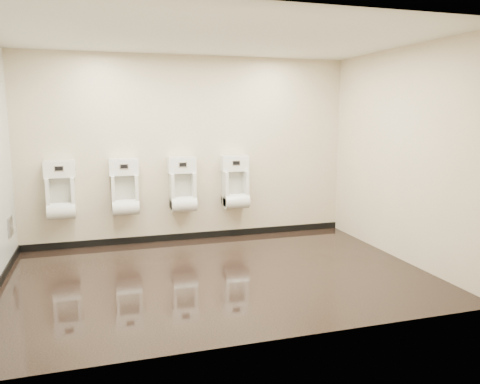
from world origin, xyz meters
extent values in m
cube|color=black|center=(0.00, 0.00, 0.00)|extent=(5.00, 3.50, 0.00)
cube|color=silver|center=(0.00, 0.00, 2.80)|extent=(5.00, 3.50, 0.00)
cube|color=beige|center=(0.00, 1.75, 1.40)|extent=(5.00, 0.02, 2.80)
cube|color=beige|center=(0.00, -1.75, 1.40)|extent=(5.00, 0.02, 2.80)
cube|color=beige|center=(2.50, 0.00, 1.40)|extent=(0.02, 3.50, 2.80)
cube|color=black|center=(0.00, 1.74, 0.05)|extent=(5.00, 0.02, 0.10)
cube|color=#9E9EA3|center=(-2.48, 1.20, 0.50)|extent=(0.03, 0.25, 0.25)
cylinder|color=silver|center=(-2.46, 1.20, 0.50)|extent=(0.02, 0.04, 0.04)
cube|color=silver|center=(-1.87, 1.61, 0.79)|extent=(0.38, 0.27, 0.53)
cube|color=silver|center=(-1.87, 1.70, 0.83)|extent=(0.28, 0.01, 0.41)
cylinder|color=silver|center=(-1.87, 1.54, 0.60)|extent=(0.38, 0.23, 0.23)
cube|color=silver|center=(-1.87, 1.65, 1.18)|extent=(0.42, 0.20, 0.23)
cube|color=black|center=(-1.87, 1.55, 1.20)|extent=(0.10, 0.01, 0.06)
cube|color=silver|center=(-1.87, 1.55, 1.20)|extent=(0.13, 0.01, 0.08)
cylinder|color=silver|center=(-1.66, 1.65, 1.18)|extent=(0.01, 0.03, 0.03)
cube|color=silver|center=(-1.00, 1.61, 0.79)|extent=(0.38, 0.27, 0.53)
cube|color=silver|center=(-1.00, 1.70, 0.83)|extent=(0.28, 0.01, 0.41)
cylinder|color=silver|center=(-1.00, 1.54, 0.60)|extent=(0.38, 0.23, 0.23)
cube|color=silver|center=(-1.00, 1.65, 1.18)|extent=(0.42, 0.20, 0.23)
cube|color=black|center=(-1.00, 1.55, 1.20)|extent=(0.10, 0.01, 0.06)
cube|color=silver|center=(-1.00, 1.55, 1.20)|extent=(0.13, 0.01, 0.08)
cylinder|color=silver|center=(-0.79, 1.65, 1.18)|extent=(0.01, 0.03, 0.03)
cube|color=silver|center=(-0.15, 1.61, 0.79)|extent=(0.38, 0.27, 0.53)
cube|color=silver|center=(-0.15, 1.70, 0.83)|extent=(0.28, 0.01, 0.41)
cylinder|color=silver|center=(-0.15, 1.54, 0.60)|extent=(0.38, 0.23, 0.23)
cube|color=silver|center=(-0.15, 1.65, 1.18)|extent=(0.42, 0.20, 0.23)
cube|color=black|center=(-0.15, 1.55, 1.20)|extent=(0.10, 0.01, 0.06)
cube|color=silver|center=(-0.15, 1.55, 1.20)|extent=(0.13, 0.01, 0.08)
cylinder|color=silver|center=(0.06, 1.65, 1.18)|extent=(0.01, 0.03, 0.03)
cube|color=silver|center=(0.67, 1.61, 0.79)|extent=(0.38, 0.27, 0.53)
cube|color=silver|center=(0.67, 1.70, 0.83)|extent=(0.28, 0.01, 0.41)
cylinder|color=silver|center=(0.67, 1.54, 0.60)|extent=(0.38, 0.23, 0.23)
cube|color=silver|center=(0.67, 1.65, 1.18)|extent=(0.42, 0.20, 0.23)
cube|color=black|center=(0.67, 1.55, 1.20)|extent=(0.10, 0.01, 0.06)
cube|color=silver|center=(0.67, 1.55, 1.20)|extent=(0.13, 0.01, 0.08)
cylinder|color=silver|center=(0.89, 1.65, 1.18)|extent=(0.01, 0.03, 0.03)
camera|label=1|loc=(-1.34, -5.29, 1.94)|focal=35.00mm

